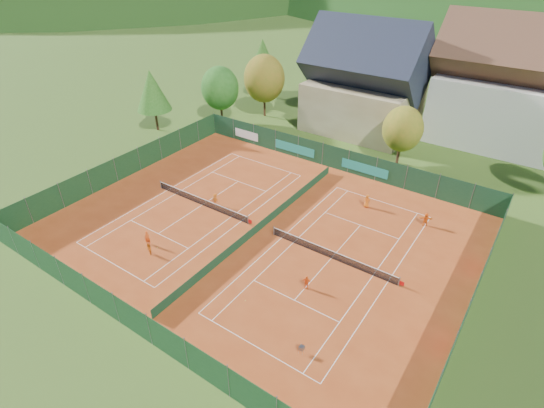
{
  "coord_description": "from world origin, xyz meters",
  "views": [
    {
      "loc": [
        20.61,
        -27.92,
        25.32
      ],
      "look_at": [
        0.0,
        2.0,
        2.0
      ],
      "focal_mm": 28.0,
      "sensor_mm": 36.0,
      "label": 1
    }
  ],
  "objects_px": {
    "player_left_far": "(215,199)",
    "player_right_far_b": "(426,219)",
    "player_left_mid": "(149,249)",
    "hotel_block_a": "(516,93)",
    "chalet": "(364,85)",
    "player_right_far_a": "(367,201)",
    "player_left_near": "(147,238)",
    "player_right_near": "(306,282)",
    "ball_hopper": "(302,348)"
  },
  "relations": [
    {
      "from": "player_left_far",
      "to": "player_right_far_b",
      "type": "distance_m",
      "value": 22.23
    },
    {
      "from": "player_left_mid",
      "to": "hotel_block_a",
      "type": "bearing_deg",
      "value": 103.62
    },
    {
      "from": "chalet",
      "to": "player_right_far_a",
      "type": "height_order",
      "value": "chalet"
    },
    {
      "from": "player_right_far_a",
      "to": "player_right_far_b",
      "type": "height_order",
      "value": "player_right_far_a"
    },
    {
      "from": "player_left_near",
      "to": "player_left_far",
      "type": "relative_size",
      "value": 1.08
    },
    {
      "from": "player_left_near",
      "to": "hotel_block_a",
      "type": "bearing_deg",
      "value": 26.74
    },
    {
      "from": "player_right_near",
      "to": "ball_hopper",
      "type": "bearing_deg",
      "value": -83.65
    },
    {
      "from": "chalet",
      "to": "player_right_near",
      "type": "height_order",
      "value": "chalet"
    },
    {
      "from": "player_left_far",
      "to": "player_right_near",
      "type": "bearing_deg",
      "value": 148.07
    },
    {
      "from": "hotel_block_a",
      "to": "player_left_mid",
      "type": "relative_size",
      "value": 17.27
    },
    {
      "from": "player_right_far_b",
      "to": "player_left_mid",
      "type": "bearing_deg",
      "value": 20.65
    },
    {
      "from": "player_left_far",
      "to": "player_right_far_a",
      "type": "height_order",
      "value": "player_right_far_a"
    },
    {
      "from": "player_right_far_b",
      "to": "chalet",
      "type": "bearing_deg",
      "value": -74.16
    },
    {
      "from": "player_left_far",
      "to": "hotel_block_a",
      "type": "bearing_deg",
      "value": -134.46
    },
    {
      "from": "chalet",
      "to": "player_right_far_a",
      "type": "distance_m",
      "value": 23.19
    },
    {
      "from": "player_left_near",
      "to": "player_right_far_a",
      "type": "relative_size",
      "value": 0.96
    },
    {
      "from": "hotel_block_a",
      "to": "player_right_far_b",
      "type": "distance_m",
      "value": 26.83
    },
    {
      "from": "player_left_near",
      "to": "player_right_far_a",
      "type": "distance_m",
      "value": 23.17
    },
    {
      "from": "chalet",
      "to": "player_left_mid",
      "type": "height_order",
      "value": "chalet"
    },
    {
      "from": "player_left_near",
      "to": "player_left_mid",
      "type": "bearing_deg",
      "value": -73.58
    },
    {
      "from": "chalet",
      "to": "hotel_block_a",
      "type": "relative_size",
      "value": 0.75
    },
    {
      "from": "chalet",
      "to": "player_right_near",
      "type": "relative_size",
      "value": 12.22
    },
    {
      "from": "player_right_far_a",
      "to": "hotel_block_a",
      "type": "bearing_deg",
      "value": -132.43
    },
    {
      "from": "player_left_far",
      "to": "ball_hopper",
      "type": "bearing_deg",
      "value": 136.2
    },
    {
      "from": "hotel_block_a",
      "to": "ball_hopper",
      "type": "xyz_separation_m",
      "value": [
        -4.85,
        -46.48,
        -6.83
      ]
    },
    {
      "from": "ball_hopper",
      "to": "player_right_near",
      "type": "bearing_deg",
      "value": 117.85
    },
    {
      "from": "chalet",
      "to": "player_right_far_b",
      "type": "distance_m",
      "value": 26.43
    },
    {
      "from": "hotel_block_a",
      "to": "ball_hopper",
      "type": "height_order",
      "value": "hotel_block_a"
    },
    {
      "from": "player_left_near",
      "to": "player_left_far",
      "type": "distance_m",
      "value": 9.08
    },
    {
      "from": "player_right_far_a",
      "to": "player_right_far_b",
      "type": "bearing_deg",
      "value": 158.28
    },
    {
      "from": "hotel_block_a",
      "to": "ball_hopper",
      "type": "relative_size",
      "value": 27.0
    },
    {
      "from": "player_right_near",
      "to": "player_left_far",
      "type": "bearing_deg",
      "value": 137.91
    },
    {
      "from": "hotel_block_a",
      "to": "player_left_near",
      "type": "relative_size",
      "value": 14.62
    },
    {
      "from": "hotel_block_a",
      "to": "player_left_near",
      "type": "distance_m",
      "value": 50.4
    },
    {
      "from": "ball_hopper",
      "to": "player_left_near",
      "type": "bearing_deg",
      "value": 172.67
    },
    {
      "from": "hotel_block_a",
      "to": "player_right_far_a",
      "type": "bearing_deg",
      "value": -108.94
    },
    {
      "from": "player_left_far",
      "to": "player_right_near",
      "type": "height_order",
      "value": "player_left_far"
    },
    {
      "from": "player_left_mid",
      "to": "player_right_far_b",
      "type": "bearing_deg",
      "value": 84.25
    },
    {
      "from": "chalet",
      "to": "ball_hopper",
      "type": "xyz_separation_m",
      "value": [
        14.15,
        -40.48,
        -6.07
      ]
    },
    {
      "from": "ball_hopper",
      "to": "player_right_far_a",
      "type": "height_order",
      "value": "player_right_far_a"
    },
    {
      "from": "player_left_mid",
      "to": "player_right_near",
      "type": "relative_size",
      "value": 0.94
    },
    {
      "from": "chalet",
      "to": "player_right_near",
      "type": "xyz_separation_m",
      "value": [
        11.06,
        -34.63,
        -5.96
      ]
    },
    {
      "from": "hotel_block_a",
      "to": "player_left_mid",
      "type": "xyz_separation_m",
      "value": [
        -22.24,
        -45.09,
        -6.76
      ]
    },
    {
      "from": "player_right_near",
      "to": "hotel_block_a",
      "type": "bearing_deg",
      "value": 57.45
    },
    {
      "from": "hotel_block_a",
      "to": "player_left_mid",
      "type": "height_order",
      "value": "hotel_block_a"
    },
    {
      "from": "player_left_near",
      "to": "player_left_mid",
      "type": "height_order",
      "value": "player_left_near"
    },
    {
      "from": "player_right_near",
      "to": "player_right_far_a",
      "type": "distance_m",
      "value": 14.6
    },
    {
      "from": "player_right_near",
      "to": "player_right_far_a",
      "type": "xyz_separation_m",
      "value": [
        -1.0,
        14.57,
        0.1
      ]
    },
    {
      "from": "player_right_far_a",
      "to": "player_left_mid",
      "type": "bearing_deg",
      "value": 31.54
    },
    {
      "from": "hotel_block_a",
      "to": "player_right_far_b",
      "type": "bearing_deg",
      "value": -95.73
    }
  ]
}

